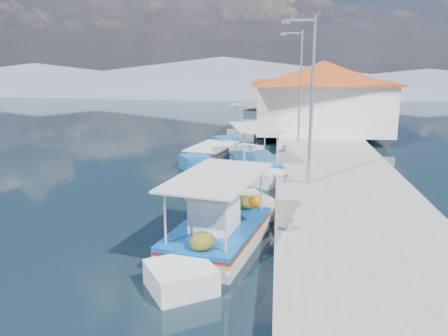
# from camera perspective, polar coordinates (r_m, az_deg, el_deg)

# --- Properties ---
(ground) EXTENTS (160.00, 160.00, 0.00)m
(ground) POSITION_cam_1_polar(r_m,az_deg,el_deg) (16.15, -5.88, -4.97)
(ground) COLOR black
(ground) RESTS_ON ground
(quay) EXTENTS (5.00, 44.00, 0.50)m
(quay) POSITION_cam_1_polar(r_m,az_deg,el_deg) (21.65, 13.08, 0.20)
(quay) COLOR #A6A49B
(quay) RESTS_ON ground
(bollards) EXTENTS (0.20, 17.20, 0.30)m
(bollards) POSITION_cam_1_polar(r_m,az_deg,el_deg) (20.69, 7.58, 0.97)
(bollards) COLOR #A5A8AD
(bollards) RESTS_ON quay
(main_caique) EXTENTS (2.99, 6.77, 2.28)m
(main_caique) POSITION_cam_1_polar(r_m,az_deg,el_deg) (12.76, -0.75, -7.91)
(main_caique) COLOR white
(main_caique) RESTS_ON ground
(caique_green_canopy) EXTENTS (2.75, 6.03, 2.31)m
(caique_green_canopy) POSITION_cam_1_polar(r_m,az_deg,el_deg) (21.13, 3.87, 0.47)
(caique_green_canopy) COLOR white
(caique_green_canopy) RESTS_ON ground
(caique_blue_hull) EXTENTS (2.73, 5.87, 1.08)m
(caique_blue_hull) POSITION_cam_1_polar(r_m,az_deg,el_deg) (23.63, -1.49, 1.76)
(caique_blue_hull) COLOR #1A63A0
(caique_blue_hull) RESTS_ON ground
(caique_far) EXTENTS (3.60, 6.29, 2.37)m
(caique_far) POSITION_cam_1_polar(r_m,az_deg,el_deg) (31.44, 3.93, 4.95)
(caique_far) COLOR white
(caique_far) RESTS_ON ground
(harbor_building) EXTENTS (10.49, 10.49, 4.40)m
(harbor_building) POSITION_cam_1_polar(r_m,az_deg,el_deg) (30.17, 12.05, 8.79)
(harbor_building) COLOR white
(harbor_building) RESTS_ON quay
(lamp_post_near) EXTENTS (1.21, 0.14, 6.00)m
(lamp_post_near) POSITION_cam_1_polar(r_m,az_deg,el_deg) (17.03, 10.48, 9.09)
(lamp_post_near) COLOR #A5A8AD
(lamp_post_near) RESTS_ON quay
(lamp_post_far) EXTENTS (1.21, 0.14, 6.00)m
(lamp_post_far) POSITION_cam_1_polar(r_m,az_deg,el_deg) (26.00, 9.21, 10.58)
(lamp_post_far) COLOR #A5A8AD
(lamp_post_far) RESTS_ON quay
(mountain_ridge) EXTENTS (171.40, 96.00, 5.50)m
(mountain_ridge) POSITION_cam_1_polar(r_m,az_deg,el_deg) (71.09, 9.28, 10.86)
(mountain_ridge) COLOR slate
(mountain_ridge) RESTS_ON ground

